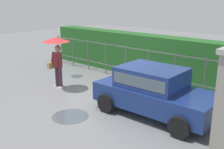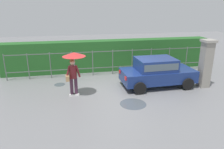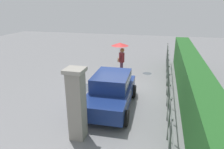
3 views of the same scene
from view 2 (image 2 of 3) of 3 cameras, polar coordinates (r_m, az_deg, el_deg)
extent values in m
plane|color=slate|center=(10.84, 2.36, -3.84)|extent=(40.00, 40.00, 0.00)
cube|color=navy|center=(11.30, 11.94, -0.17)|extent=(3.74, 1.74, 0.60)
cube|color=navy|center=(11.07, 11.43, 2.72)|extent=(1.94, 1.49, 0.60)
cube|color=#4C5B66|center=(11.06, 11.44, 2.82)|extent=(1.79, 1.51, 0.33)
cylinder|color=black|center=(12.64, 15.46, 0.20)|extent=(0.60, 0.20, 0.60)
cylinder|color=black|center=(11.28, 19.40, -2.39)|extent=(0.60, 0.20, 0.60)
cylinder|color=black|center=(11.70, 4.57, -0.63)|extent=(0.60, 0.20, 0.60)
cylinder|color=black|center=(10.21, 7.35, -3.61)|extent=(0.60, 0.20, 0.60)
cube|color=red|center=(11.13, 2.06, 0.76)|extent=(0.07, 0.20, 0.16)
cube|color=red|center=(10.13, 3.65, -1.06)|extent=(0.07, 0.20, 0.16)
cylinder|color=#47283D|center=(10.12, -9.49, -3.12)|extent=(0.15, 0.15, 0.86)
cylinder|color=#47283D|center=(10.11, -10.62, -3.20)|extent=(0.15, 0.15, 0.86)
cube|color=white|center=(10.21, -9.36, -5.28)|extent=(0.26, 0.10, 0.08)
cube|color=white|center=(10.20, -10.48, -5.36)|extent=(0.26, 0.10, 0.08)
cylinder|color=maroon|center=(9.88, -10.29, 0.73)|extent=(0.34, 0.34, 0.58)
sphere|color=#DBAD89|center=(9.76, -10.43, 3.14)|extent=(0.22, 0.22, 0.22)
sphere|color=olive|center=(9.78, -10.44, 3.30)|extent=(0.25, 0.25, 0.25)
cylinder|color=maroon|center=(9.80, -8.99, 0.84)|extent=(0.23, 0.10, 0.56)
cylinder|color=maroon|center=(9.79, -11.56, 0.67)|extent=(0.23, 0.10, 0.56)
cylinder|color=#B2B2B7|center=(9.69, -9.90, 2.54)|extent=(0.02, 0.02, 0.77)
cone|color=red|center=(9.57, -10.05, 5.28)|extent=(1.03, 1.03, 0.18)
cube|color=tan|center=(9.83, -11.68, -0.91)|extent=(0.17, 0.34, 0.24)
cube|color=gray|center=(11.78, 23.48, 2.34)|extent=(0.48, 0.48, 2.30)
cube|color=#9E998E|center=(11.54, 24.24, 8.12)|extent=(0.60, 0.60, 0.12)
cylinder|color=#59605B|center=(13.11, -26.42, 1.62)|extent=(0.05, 0.05, 1.50)
cylinder|color=#59605B|center=(12.84, -21.27, 1.98)|extent=(0.05, 0.05, 1.50)
cylinder|color=#59605B|center=(12.68, -15.95, 2.34)|extent=(0.05, 0.05, 1.50)
cylinder|color=#59605B|center=(12.63, -10.53, 2.68)|extent=(0.05, 0.05, 1.50)
cylinder|color=#59605B|center=(12.69, -5.12, 3.00)|extent=(0.05, 0.05, 1.50)
cylinder|color=#59605B|center=(12.87, 0.19, 3.28)|extent=(0.05, 0.05, 1.50)
cylinder|color=#59605B|center=(13.15, 5.32, 3.53)|extent=(0.05, 0.05, 1.50)
cylinder|color=#59605B|center=(13.53, 10.20, 3.74)|extent=(0.05, 0.05, 1.50)
cylinder|color=#59605B|center=(14.01, 14.79, 3.92)|extent=(0.05, 0.05, 1.50)
cylinder|color=#59605B|center=(14.57, 19.05, 4.05)|extent=(0.05, 0.05, 1.50)
cylinder|color=#59605B|center=(15.20, 22.97, 4.16)|extent=(0.05, 0.05, 1.50)
cube|color=#59605B|center=(12.71, 0.20, 6.20)|extent=(11.98, 0.03, 0.04)
cube|color=#59605B|center=(12.95, 0.19, 2.00)|extent=(11.98, 0.03, 0.04)
cube|color=#235B23|center=(13.76, -0.63, 5.13)|extent=(12.98, 0.90, 1.90)
cylinder|color=#4C545B|center=(9.32, 5.59, -7.74)|extent=(1.13, 1.13, 0.00)
cylinder|color=#4C545B|center=(11.73, -13.65, -2.60)|extent=(0.57, 0.57, 0.00)
camera|label=1|loc=(9.08, 57.58, 6.09)|focal=42.70mm
camera|label=3|loc=(16.85, 35.89, 15.59)|focal=32.92mm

